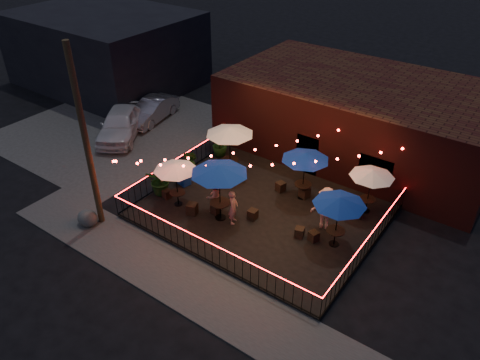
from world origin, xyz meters
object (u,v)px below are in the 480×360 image
object	(u,v)px
cafe_table_0	(175,168)
cooler	(183,176)
cafe_table_5	(372,174)
cafe_table_4	(340,202)
cafe_table_2	(219,170)
utility_pole	(86,141)
boulder	(88,218)
cafe_table_1	(230,131)
cafe_table_3	(305,157)

from	to	relation	value
cafe_table_0	cooler	bearing A→B (deg)	123.37
cafe_table_0	cafe_table_5	bearing A→B (deg)	32.26
cooler	cafe_table_4	bearing A→B (deg)	12.62
cafe_table_0	cafe_table_2	world-z (taller)	cafe_table_2
cafe_table_0	cafe_table_4	xyz separation A→B (m)	(7.04, 1.63, 0.16)
utility_pole	cafe_table_0	bearing A→B (deg)	54.13
utility_pole	cooler	distance (m)	5.53
cafe_table_0	cafe_table_2	distance (m)	2.27
cafe_table_4	cafe_table_2	bearing A→B (deg)	-164.83
cafe_table_4	boulder	xyz separation A→B (m)	(-9.34, -4.91, -1.93)
cafe_table_1	boulder	distance (m)	7.62
cafe_table_0	cafe_table_1	size ratio (longest dim) A/B	0.78
cafe_table_4	cooler	xyz separation A→B (m)	(-7.99, -0.19, -1.67)
cafe_table_4	cafe_table_5	bearing A→B (deg)	87.05
cafe_table_0	utility_pole	bearing A→B (deg)	-125.87
boulder	cafe_table_5	bearing A→B (deg)	39.45
cafe_table_0	cafe_table_3	world-z (taller)	cafe_table_3
cafe_table_3	boulder	distance (m)	9.90
utility_pole	cooler	bearing A→B (deg)	75.91
cafe_table_2	cooler	size ratio (longest dim) A/B	3.30
cafe_table_1	cafe_table_5	world-z (taller)	cafe_table_1
cafe_table_3	cafe_table_4	distance (m)	3.46
cafe_table_4	cafe_table_5	distance (m)	2.91
cafe_table_2	cooler	bearing A→B (deg)	160.34
cafe_table_1	cafe_table_3	bearing A→B (deg)	3.72
cafe_table_2	cafe_table_5	distance (m)	6.55
utility_pole	cafe_table_3	distance (m)	9.30
utility_pole	cafe_table_1	world-z (taller)	utility_pole
utility_pole	cafe_table_1	size ratio (longest dim) A/B	2.90
cafe_table_3	cafe_table_2	bearing A→B (deg)	-121.56
cafe_table_1	cooler	world-z (taller)	cafe_table_1
cafe_table_2	cafe_table_5	bearing A→B (deg)	40.18
cooler	cafe_table_5	bearing A→B (deg)	32.06
cafe_table_2	cafe_table_3	xyz separation A→B (m)	(2.14, 3.48, -0.28)
cafe_table_1	cafe_table_2	bearing A→B (deg)	-59.91
cafe_table_1	cafe_table_2	world-z (taller)	cafe_table_2
utility_pole	cafe_table_3	xyz separation A→B (m)	(6.35, 6.59, -1.66)
utility_pole	boulder	bearing A→B (deg)	-120.76
cafe_table_3	boulder	bearing A→B (deg)	-133.17
cafe_table_2	cafe_table_1	bearing A→B (deg)	120.09
cafe_table_3	cafe_table_0	bearing A→B (deg)	-138.74
cafe_table_3	cafe_table_5	bearing A→B (deg)	14.45
cafe_table_5	cooler	world-z (taller)	cafe_table_5
utility_pole	cafe_table_1	distance (m)	6.91
cafe_table_5	boulder	xyz separation A→B (m)	(-9.49, -7.81, -1.76)
cafe_table_4	cooler	bearing A→B (deg)	-178.65
cafe_table_5	cooler	size ratio (longest dim) A/B	2.85
cafe_table_0	cooler	world-z (taller)	cafe_table_0
cafe_table_1	cafe_table_5	size ratio (longest dim) A/B	1.07
cafe_table_3	cafe_table_1	bearing A→B (deg)	-176.28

